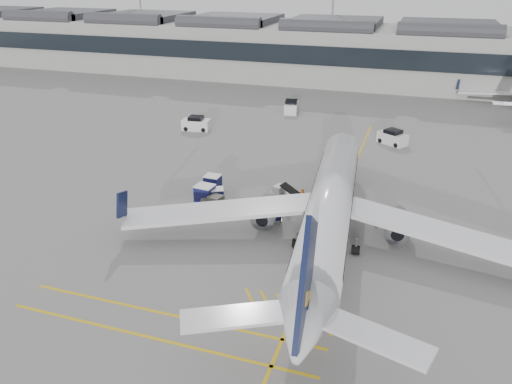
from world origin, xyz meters
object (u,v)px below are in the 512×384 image
(airliner_main, at_px, (330,209))
(baggage_cart_a, at_px, (272,211))
(belt_loader, at_px, (287,196))
(ramp_agent_a, at_px, (303,197))
(ramp_agent_b, at_px, (287,203))
(pushback_tug, at_px, (216,203))

(airliner_main, height_order, baggage_cart_a, airliner_main)
(belt_loader, distance_m, ramp_agent_a, 1.90)
(belt_loader, height_order, baggage_cart_a, belt_loader)
(ramp_agent_a, height_order, ramp_agent_b, ramp_agent_a)
(belt_loader, xyz_separation_m, ramp_agent_a, (1.82, -0.42, 0.34))
(airliner_main, bearing_deg, ramp_agent_b, 132.19)
(airliner_main, bearing_deg, belt_loader, 124.07)
(ramp_agent_a, relative_size, ramp_agent_b, 1.08)
(belt_loader, bearing_deg, baggage_cart_a, -72.95)
(pushback_tug, bearing_deg, ramp_agent_a, 41.40)
(belt_loader, xyz_separation_m, baggage_cart_a, (-0.14, -4.64, 0.44))
(belt_loader, height_order, ramp_agent_b, belt_loader)
(ramp_agent_a, bearing_deg, pushback_tug, 167.72)
(ramp_agent_a, distance_m, ramp_agent_b, 2.19)
(ramp_agent_b, bearing_deg, airliner_main, 105.32)
(belt_loader, relative_size, ramp_agent_b, 2.84)
(airliner_main, distance_m, ramp_agent_a, 7.72)
(belt_loader, relative_size, baggage_cart_a, 2.15)
(airliner_main, xyz_separation_m, pushback_tug, (-11.69, 2.59, -2.44))
(belt_loader, distance_m, ramp_agent_b, 2.37)
(belt_loader, bearing_deg, ramp_agent_b, -55.50)
(pushback_tug, bearing_deg, belt_loader, 50.44)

